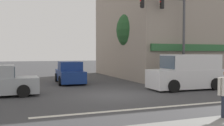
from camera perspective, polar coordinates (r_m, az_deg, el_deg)
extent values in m
plane|color=#3D3D3F|center=(13.78, 0.61, -7.00)|extent=(120.00, 120.00, 0.00)
cube|color=silver|center=(10.65, 7.58, -9.74)|extent=(9.00, 0.24, 0.01)
cube|color=gray|center=(26.99, 14.20, 7.29)|extent=(13.43, 11.72, 9.25)
cube|color=#2D6638|center=(22.26, 22.99, 3.05)|extent=(12.76, 0.24, 0.50)
cylinder|color=#4C3823|center=(22.63, 5.96, -0.05)|extent=(0.32, 0.32, 2.63)
sphere|color=#235128|center=(22.70, 5.99, 7.07)|extent=(4.00, 4.00, 4.00)
cylinder|color=brown|center=(24.81, 8.65, 7.10)|extent=(0.22, 0.22, 8.66)
cylinder|color=#47474C|center=(19.23, 15.35, 4.80)|extent=(0.18, 0.18, 6.20)
cube|color=black|center=(18.75, 10.84, 12.45)|extent=(0.23, 0.26, 0.60)
sphere|color=red|center=(18.74, 10.50, 13.02)|extent=(0.12, 0.12, 0.12)
sphere|color=black|center=(18.70, 10.50, 12.47)|extent=(0.12, 0.12, 0.12)
sphere|color=black|center=(18.67, 10.49, 11.93)|extent=(0.12, 0.12, 0.12)
cube|color=black|center=(18.21, 6.62, 12.78)|extent=(0.23, 0.26, 0.60)
sphere|color=red|center=(18.20, 6.26, 13.36)|extent=(0.12, 0.12, 0.12)
sphere|color=black|center=(18.17, 6.25, 12.81)|extent=(0.12, 0.12, 0.12)
sphere|color=black|center=(18.14, 6.25, 12.25)|extent=(0.12, 0.12, 0.12)
cube|color=navy|center=(19.41, -9.15, -2.74)|extent=(1.93, 4.19, 0.80)
cube|color=navy|center=(19.26, -9.13, -0.63)|extent=(1.67, 1.99, 0.64)
cube|color=#475666|center=(20.22, -9.52, -0.50)|extent=(1.44, 0.14, 0.54)
cylinder|color=black|center=(20.58, -12.01, -3.09)|extent=(0.22, 0.65, 0.64)
cylinder|color=black|center=(20.81, -7.34, -3.00)|extent=(0.22, 0.65, 0.64)
cylinder|color=black|center=(18.07, -11.24, -3.82)|extent=(0.22, 0.65, 0.64)
cylinder|color=black|center=(18.33, -5.94, -3.71)|extent=(0.22, 0.65, 0.64)
cube|color=#475666|center=(14.44, -20.47, -1.68)|extent=(0.06, 1.44, 0.54)
cylinder|color=black|center=(15.38, -18.94, -4.95)|extent=(0.64, 0.18, 0.64)
cylinder|color=black|center=(13.70, -18.72, -5.82)|extent=(0.64, 0.18, 0.64)
cube|color=silver|center=(16.51, 15.82, -3.24)|extent=(4.67, 2.01, 1.10)
cube|color=silver|center=(16.62, 16.71, 0.24)|extent=(3.26, 1.92, 0.90)
cube|color=#475666|center=(15.74, 11.89, 0.19)|extent=(0.12, 1.66, 0.76)
cylinder|color=black|center=(15.00, 13.29, -4.92)|extent=(0.73, 0.23, 0.72)
cylinder|color=black|center=(16.58, 9.92, -4.21)|extent=(0.73, 0.23, 0.72)
cylinder|color=black|center=(16.68, 21.66, -4.30)|extent=(0.73, 0.23, 0.72)
cylinder|color=black|center=(18.11, 17.89, -3.75)|extent=(0.73, 0.23, 0.72)
cylinder|color=#232838|center=(9.10, 23.11, -9.23)|extent=(0.14, 0.14, 0.86)
cylinder|color=beige|center=(8.92, 22.29, -4.75)|extent=(0.09, 0.09, 0.56)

